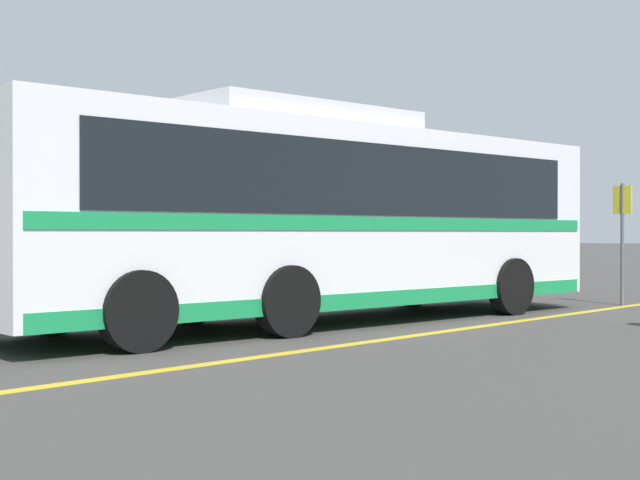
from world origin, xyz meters
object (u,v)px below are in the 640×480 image
object	(u,v)px
bus_stop_sign	(622,228)
transit_bus	(319,213)
parked_car_2	(199,268)
tree_1	(325,154)

from	to	relation	value
bus_stop_sign	transit_bus	bearing A→B (deg)	-101.92
parked_car_2	tree_1	xyz separation A→B (m)	(7.35, 3.11, 3.12)
parked_car_2	bus_stop_sign	bearing A→B (deg)	-146.49
transit_bus	parked_car_2	size ratio (longest dim) A/B	2.47
parked_car_2	bus_stop_sign	size ratio (longest dim) A/B	1.94
bus_stop_sign	tree_1	world-z (taller)	tree_1
parked_car_2	tree_1	distance (m)	8.57
parked_car_2	bus_stop_sign	xyz separation A→B (m)	(4.79, -7.37, 0.85)
transit_bus	tree_1	size ratio (longest dim) A/B	2.20
parked_car_2	tree_1	size ratio (longest dim) A/B	0.89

